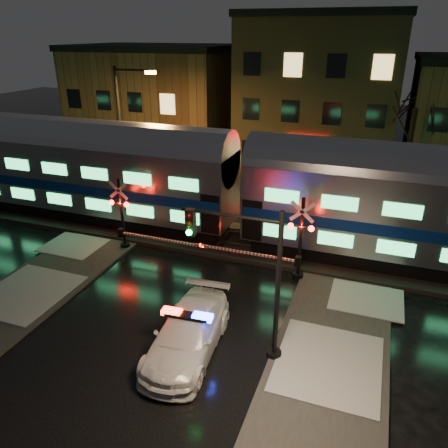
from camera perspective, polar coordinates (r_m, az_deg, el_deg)
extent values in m
plane|color=black|center=(19.92, -4.35, -8.28)|extent=(120.00, 120.00, 0.00)
cube|color=black|center=(23.92, 0.50, -2.05)|extent=(90.00, 4.20, 0.24)
cube|color=#2D2D2D|center=(14.06, 11.67, -25.26)|extent=(4.00, 20.00, 0.12)
cube|color=brown|center=(42.81, -8.68, 15.47)|extent=(14.00, 10.00, 9.00)
cube|color=brown|center=(38.45, 12.59, 16.14)|extent=(12.00, 11.00, 11.50)
cube|color=black|center=(29.82, -22.45, 2.54)|extent=(24.00, 2.40, 0.80)
cube|color=#B7BAC1|center=(29.13, -23.16, 6.75)|extent=(25.00, 3.05, 3.80)
cube|color=navy|center=(29.24, -23.03, 6.00)|extent=(24.75, 3.09, 0.55)
cube|color=#3DE97E|center=(28.41, -24.83, 3.59)|extent=(21.00, 0.05, 0.62)
cube|color=#3DE97E|center=(27.90, -25.47, 7.05)|extent=(21.00, 0.05, 0.62)
cylinder|color=#B7BAC1|center=(28.73, -23.71, 9.98)|extent=(25.00, 3.05, 3.05)
imported|color=white|center=(16.00, -4.75, -14.11)|extent=(2.52, 5.34, 1.51)
cube|color=black|center=(15.53, -4.85, -11.81)|extent=(1.60, 0.53, 0.10)
cube|color=#FF0C05|center=(15.68, -6.83, -11.33)|extent=(0.72, 0.41, 0.18)
cube|color=#1426FF|center=(15.35, -2.83, -12.04)|extent=(0.72, 0.41, 0.18)
cylinder|color=black|center=(20.73, 9.60, -6.71)|extent=(0.50, 0.50, 0.30)
cylinder|color=black|center=(19.85, 9.96, -2.07)|extent=(0.16, 0.16, 4.03)
sphere|color=#FF0C05|center=(19.47, 8.70, -0.23)|extent=(0.26, 0.26, 0.26)
sphere|color=#FF0C05|center=(19.34, 11.33, -0.60)|extent=(0.26, 0.26, 0.26)
cube|color=white|center=(20.57, 2.74, -3.73)|extent=(5.04, 0.10, 0.10)
cube|color=black|center=(20.07, 9.64, -4.82)|extent=(0.25, 0.30, 0.45)
cylinder|color=black|center=(23.79, -12.77, -2.77)|extent=(0.48, 0.48, 0.29)
cylinder|color=black|center=(23.06, -13.17, 1.21)|extent=(0.15, 0.15, 3.87)
sphere|color=#FF0C05|center=(22.91, -14.48, 2.74)|extent=(0.25, 0.25, 0.25)
sphere|color=#FF0C05|center=(22.45, -12.63, 2.49)|extent=(0.25, 0.25, 0.25)
cube|color=white|center=(22.08, -7.98, -2.03)|extent=(4.84, 0.10, 0.10)
cube|color=black|center=(23.23, -13.28, -1.11)|extent=(0.25, 0.30, 0.45)
cylinder|color=black|center=(16.16, 6.54, -16.56)|extent=(0.52, 0.52, 0.28)
cylinder|color=black|center=(14.59, 7.03, -8.58)|extent=(0.17, 0.17, 5.60)
cylinder|color=black|center=(13.86, 0.77, 1.13)|extent=(3.36, 0.11, 0.11)
cube|color=black|center=(14.32, -4.38, 0.22)|extent=(0.30, 0.26, 0.93)
sphere|color=#0CFF3F|center=(14.32, -4.60, -1.11)|extent=(0.21, 0.21, 0.21)
cylinder|color=black|center=(29.73, -13.32, 11.11)|extent=(0.22, 0.22, 8.65)
cylinder|color=black|center=(28.45, -11.81, 19.10)|extent=(2.59, 0.13, 0.13)
cube|color=orange|center=(27.87, -9.57, 18.94)|extent=(0.59, 0.30, 0.19)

